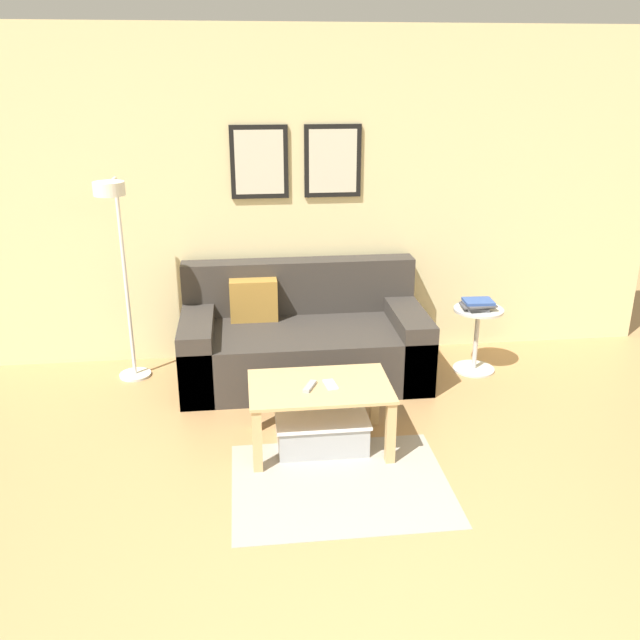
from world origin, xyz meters
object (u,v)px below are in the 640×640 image
object	(u,v)px
couch	(302,341)
storage_bin	(321,428)
book_stack	(478,304)
floor_lamp	(117,243)
cell_phone	(330,384)
remote_control	(310,386)
side_table	(477,333)
coffee_table	(320,397)

from	to	relation	value
couch	storage_bin	distance (m)	1.06
couch	book_stack	bearing A→B (deg)	-3.53
couch	floor_lamp	bearing A→B (deg)	-178.46
couch	cell_phone	size ratio (longest dim) A/B	12.98
floor_lamp	remote_control	world-z (taller)	floor_lamp
side_table	cell_phone	world-z (taller)	side_table
book_stack	remote_control	size ratio (longest dim) A/B	1.71
couch	side_table	bearing A→B (deg)	-3.11
couch	cell_phone	distance (m)	1.09
couch	coffee_table	bearing A→B (deg)	-89.67
couch	storage_bin	bearing A→B (deg)	-89.11
floor_lamp	remote_control	xyz separation A→B (m)	(1.23, -1.06, -0.66)
couch	book_stack	world-z (taller)	couch
couch	remote_control	xyz separation A→B (m)	(-0.06, -1.10, 0.15)
book_stack	remote_control	xyz separation A→B (m)	(-1.39, -1.01, -0.12)
book_stack	couch	bearing A→B (deg)	176.47
couch	coffee_table	size ratio (longest dim) A/B	2.09
couch	floor_lamp	xyz separation A→B (m)	(-1.29, -0.03, 0.81)
floor_lamp	book_stack	size ratio (longest dim) A/B	5.99
couch	side_table	size ratio (longest dim) A/B	3.54
side_table	remote_control	bearing A→B (deg)	-144.00
remote_control	coffee_table	bearing A→B (deg)	50.76
side_table	remote_control	xyz separation A→B (m)	(-1.41, -1.02, 0.12)
book_stack	cell_phone	xyz separation A→B (m)	(-1.26, -0.99, -0.13)
coffee_table	book_stack	distance (m)	1.67
couch	book_stack	xyz separation A→B (m)	(1.34, -0.08, 0.27)
coffee_table	side_table	bearing A→B (deg)	36.42
side_table	cell_phone	xyz separation A→B (m)	(-1.28, -1.00, 0.11)
book_stack	remote_control	distance (m)	1.73
floor_lamp	remote_control	bearing A→B (deg)	-40.75
storage_bin	floor_lamp	world-z (taller)	floor_lamp
floor_lamp	side_table	xyz separation A→B (m)	(2.64, -0.04, -0.78)
couch	book_stack	size ratio (longest dim) A/B	7.10
coffee_table	storage_bin	distance (m)	0.23
side_table	remote_control	size ratio (longest dim) A/B	3.42
floor_lamp	cell_phone	world-z (taller)	floor_lamp
couch	remote_control	bearing A→B (deg)	-93.06
side_table	floor_lamp	bearing A→B (deg)	179.16
coffee_table	storage_bin	size ratio (longest dim) A/B	1.51
storage_bin	book_stack	size ratio (longest dim) A/B	2.24
cell_phone	side_table	bearing A→B (deg)	30.28
coffee_table	cell_phone	distance (m)	0.11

